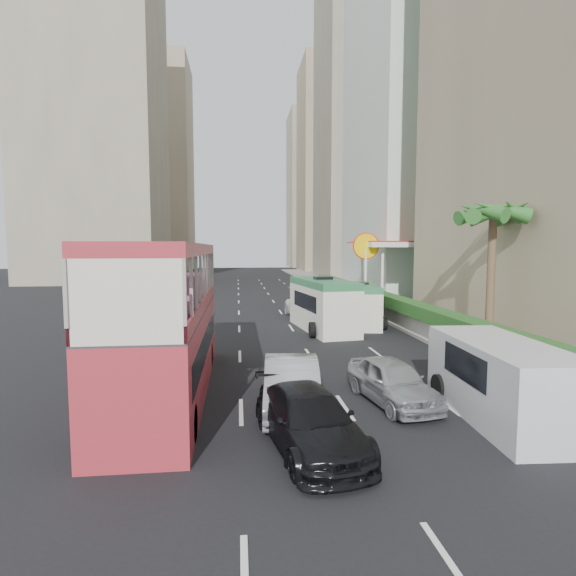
{
  "coord_description": "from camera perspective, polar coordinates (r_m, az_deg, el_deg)",
  "views": [
    {
      "loc": [
        -3.66,
        -15.22,
        4.91
      ],
      "look_at": [
        -1.5,
        4.0,
        3.2
      ],
      "focal_mm": 28.0,
      "sensor_mm": 36.0,
      "label": 1
    }
  ],
  "objects": [
    {
      "name": "van_asset",
      "position": [
        31.85,
        2.63,
        -3.82
      ],
      "size": [
        3.06,
        5.67,
        1.51
      ],
      "primitive_type": "imported",
      "rotation": [
        0.0,
        0.0,
        0.11
      ],
      "color": "silver",
      "rests_on": "ground"
    },
    {
      "name": "tower_stripe",
      "position": [
        58.92,
        18.12,
        28.95
      ],
      "size": [
        16.0,
        18.0,
        58.0
      ],
      "primitive_type": "cube",
      "color": "white",
      "rests_on": "ground"
    },
    {
      "name": "tower_left_a",
      "position": [
        76.08,
        -23.22,
        20.76
      ],
      "size": [
        18.0,
        18.0,
        52.0
      ],
      "primitive_type": "cube",
      "color": "tan",
      "rests_on": "ground"
    },
    {
      "name": "tower_far_b",
      "position": [
        121.93,
        3.48,
        12.16
      ],
      "size": [
        14.0,
        14.0,
        40.0
      ],
      "primitive_type": "cube",
      "color": "tan",
      "rests_on": "ground"
    },
    {
      "name": "tower_far_a",
      "position": [
        100.84,
        5.7,
        14.8
      ],
      "size": [
        14.0,
        14.0,
        44.0
      ],
      "primitive_type": "cube",
      "color": "tan",
      "rests_on": "ground"
    },
    {
      "name": "sidewalk",
      "position": [
        42.44,
        11.0,
        -1.56
      ],
      "size": [
        6.0,
        120.0,
        0.18
      ],
      "primitive_type": "cube",
      "color": "#99968C",
      "rests_on": "ground"
    },
    {
      "name": "car_silver_lane_b",
      "position": [
        15.15,
        13.03,
        -14.0
      ],
      "size": [
        2.31,
        4.37,
        1.42
      ],
      "primitive_type": "imported",
      "rotation": [
        0.0,
        0.0,
        0.16
      ],
      "color": "#B2B5B9",
      "rests_on": "ground"
    },
    {
      "name": "tower_mid",
      "position": [
        78.95,
        10.35,
        19.72
      ],
      "size": [
        16.0,
        16.0,
        50.0
      ],
      "primitive_type": "cube",
      "color": "tan",
      "rests_on": "ground"
    },
    {
      "name": "panel_van_far",
      "position": [
        35.44,
        6.53,
        -1.31
      ],
      "size": [
        2.83,
        5.28,
        2.0
      ],
      "primitive_type": "cube",
      "rotation": [
        0.0,
        0.0,
        0.17
      ],
      "color": "silver",
      "rests_on": "ground"
    },
    {
      "name": "minibus_far",
      "position": [
        29.24,
        9.28,
        -2.09
      ],
      "size": [
        2.98,
        6.15,
        2.61
      ],
      "primitive_type": "cube",
      "rotation": [
        0.0,
        0.0,
        -0.18
      ],
      "color": "silver",
      "rests_on": "ground"
    },
    {
      "name": "double_decker_bus",
      "position": [
        15.58,
        -15.01,
        -3.91
      ],
      "size": [
        2.5,
        11.0,
        5.06
      ],
      "primitive_type": "cube",
      "color": "#B12C37",
      "rests_on": "ground"
    },
    {
      "name": "shell_station",
      "position": [
        40.64,
        13.25,
        1.88
      ],
      "size": [
        6.5,
        8.0,
        5.5
      ],
      "primitive_type": "cube",
      "color": "silver",
      "rests_on": "ground"
    },
    {
      "name": "minibus_near",
      "position": [
        27.08,
        4.45,
        -2.13
      ],
      "size": [
        3.22,
        7.14,
        3.06
      ],
      "primitive_type": "cube",
      "rotation": [
        0.0,
        0.0,
        0.14
      ],
      "color": "silver",
      "rests_on": "ground"
    },
    {
      "name": "car_black",
      "position": [
        11.82,
        2.68,
        -19.51
      ],
      "size": [
        2.8,
        5.08,
        1.39
      ],
      "primitive_type": "imported",
      "rotation": [
        0.0,
        0.0,
        0.18
      ],
      "color": "black",
      "rests_on": "ground"
    },
    {
      "name": "tower_left_b",
      "position": [
        108.32,
        -16.6,
        14.47
      ],
      "size": [
        16.0,
        16.0,
        46.0
      ],
      "primitive_type": "cube",
      "color": "tan",
      "rests_on": "ground"
    },
    {
      "name": "ground_plane",
      "position": [
        16.4,
        6.94,
        -12.41
      ],
      "size": [
        200.0,
        200.0,
        0.0
      ],
      "primitive_type": "plane",
      "color": "black",
      "rests_on": "ground"
    },
    {
      "name": "panel_van_near",
      "position": [
        14.61,
        25.44,
        -10.51
      ],
      "size": [
        2.56,
        5.7,
        2.23
      ],
      "primitive_type": "cube",
      "rotation": [
        0.0,
        0.0,
        -0.06
      ],
      "color": "silver",
      "rests_on": "ground"
    },
    {
      "name": "palm_tree",
      "position": [
        22.43,
        24.34,
        0.69
      ],
      "size": [
        0.36,
        0.36,
        6.4
      ],
      "primitive_type": "cylinder",
      "color": "brown",
      "rests_on": "sidewalk"
    },
    {
      "name": "hedge",
      "position": [
        31.02,
        12.17,
        -1.31
      ],
      "size": [
        1.1,
        44.0,
        0.7
      ],
      "primitive_type": "cube",
      "color": "#2D6626",
      "rests_on": "kerb_wall"
    },
    {
      "name": "car_silver_lane_a",
      "position": [
        14.21,
        0.45,
        -15.17
      ],
      "size": [
        2.04,
        4.82,
        1.55
      ],
      "primitive_type": "imported",
      "rotation": [
        0.0,
        0.0,
        -0.09
      ],
      "color": "#B2B5B9",
      "rests_on": "ground"
    },
    {
      "name": "kerb_wall",
      "position": [
        31.12,
        12.14,
        -2.87
      ],
      "size": [
        0.3,
        44.0,
        1.0
      ],
      "primitive_type": "cube",
      "color": "silver",
      "rests_on": "sidewalk"
    }
  ]
}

